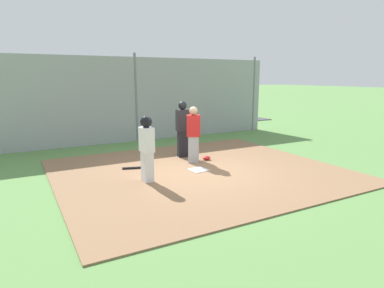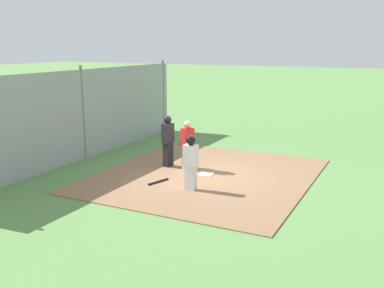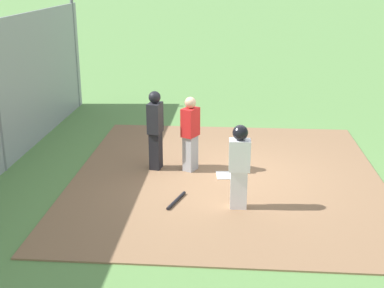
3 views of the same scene
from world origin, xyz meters
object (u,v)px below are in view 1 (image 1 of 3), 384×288
at_px(umpire, 183,128).
at_px(parked_car_dark, 151,111).
at_px(parked_car_silver, 99,113).
at_px(baseball_bat, 137,168).
at_px(home_plate, 198,170).
at_px(catcher_mask, 207,158).
at_px(catcher, 193,134).
at_px(runner, 147,145).

relative_size(umpire, parked_car_dark, 0.39).
relative_size(parked_car_dark, parked_car_silver, 1.02).
bearing_deg(baseball_bat, home_plate, -16.50).
distance_m(umpire, catcher_mask, 1.18).
bearing_deg(umpire, catcher, 6.57).
distance_m(catcher, umpire, 0.76).
distance_m(catcher_mask, parked_car_silver, 9.02).
bearing_deg(home_plate, umpire, -101.90).
xyz_separation_m(umpire, baseball_bat, (1.72, 0.63, -0.87)).
bearing_deg(runner, home_plate, 7.76).
height_order(catcher, runner, catcher).
xyz_separation_m(baseball_bat, parked_car_dark, (-3.90, -8.74, 0.55)).
xyz_separation_m(home_plate, parked_car_dark, (-2.51, -9.67, 0.57)).
bearing_deg(baseball_bat, parked_car_dark, 83.16).
height_order(baseball_bat, parked_car_dark, parked_car_dark).
xyz_separation_m(catcher, parked_car_dark, (-2.22, -8.87, -0.26)).
bearing_deg(baseball_bat, catcher_mask, 15.16).
xyz_separation_m(catcher_mask, parked_car_silver, (1.07, -8.94, 0.52)).
bearing_deg(parked_car_silver, home_plate, -84.54).
relative_size(runner, baseball_bat, 1.99).
relative_size(runner, catcher_mask, 6.53).
distance_m(baseball_bat, parked_car_silver, 8.95).
bearing_deg(catcher_mask, home_plate, 47.97).
bearing_deg(parked_car_silver, catcher_mask, -79.50).
height_order(runner, parked_car_silver, runner).
distance_m(catcher, parked_car_silver, 9.02).
xyz_separation_m(runner, catcher_mask, (-2.29, -1.08, -0.82)).
relative_size(home_plate, catcher, 0.27).
distance_m(home_plate, runner, 1.77).
bearing_deg(baseball_bat, catcher, 12.87).
distance_m(umpire, runner, 2.57).
xyz_separation_m(runner, baseball_bat, (-0.14, -1.15, -0.85)).
xyz_separation_m(parked_car_dark, parked_car_silver, (2.81, -0.13, 0.00)).
relative_size(runner, parked_car_silver, 0.36).
bearing_deg(umpire, parked_car_dark, 174.64).
bearing_deg(umpire, home_plate, -2.22).
relative_size(home_plate, parked_car_dark, 0.10).
height_order(catcher, parked_car_dark, catcher).
bearing_deg(parked_car_silver, runner, -93.29).
xyz_separation_m(umpire, catcher_mask, (-0.44, 0.71, -0.84)).
height_order(baseball_bat, parked_car_silver, parked_car_silver).
bearing_deg(catcher, home_plate, 7.42).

